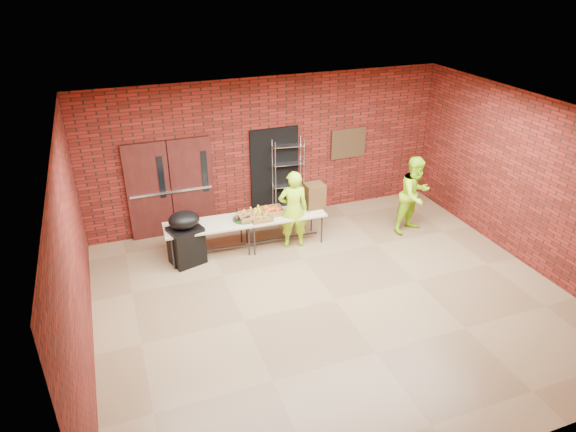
% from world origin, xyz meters
% --- Properties ---
extents(room, '(8.08, 7.08, 3.28)m').
position_xyz_m(room, '(0.00, 0.00, 1.60)').
color(room, olive).
rests_on(room, ground).
extents(double_doors, '(1.78, 0.12, 2.10)m').
position_xyz_m(double_doors, '(-2.20, 3.44, 1.05)').
color(double_doors, '#441913').
rests_on(double_doors, room).
extents(dark_doorway, '(1.10, 0.06, 2.10)m').
position_xyz_m(dark_doorway, '(0.10, 3.46, 1.05)').
color(dark_doorway, black).
rests_on(dark_doorway, room).
extents(bronze_plaque, '(0.85, 0.04, 0.70)m').
position_xyz_m(bronze_plaque, '(1.90, 3.45, 1.55)').
color(bronze_plaque, '#3E2C18').
rests_on(bronze_plaque, room).
extents(wire_rack, '(0.71, 0.32, 1.87)m').
position_xyz_m(wire_rack, '(0.37, 3.32, 0.94)').
color(wire_rack, '#ACABB2').
rests_on(wire_rack, room).
extents(table_left, '(1.72, 0.79, 0.69)m').
position_xyz_m(table_left, '(-1.71, 2.27, 0.64)').
color(table_left, '#BDB290').
rests_on(table_left, room).
extents(table_right, '(1.67, 0.75, 0.68)m').
position_xyz_m(table_right, '(-0.13, 2.21, 0.62)').
color(table_right, '#BDB290').
rests_on(table_right, room).
extents(basket_bananas, '(0.50, 0.39, 0.16)m').
position_xyz_m(basket_bananas, '(-0.83, 2.21, 0.74)').
color(basket_bananas, '#AB7F45').
rests_on(basket_bananas, table_right).
extents(basket_oranges, '(0.47, 0.37, 0.15)m').
position_xyz_m(basket_oranges, '(-0.37, 2.30, 0.74)').
color(basket_oranges, '#AB7F45').
rests_on(basket_oranges, table_right).
extents(basket_apples, '(0.41, 0.32, 0.13)m').
position_xyz_m(basket_apples, '(-0.66, 2.09, 0.73)').
color(basket_apples, '#AB7F45').
rests_on(basket_apples, table_right).
extents(muffin_tray, '(0.45, 0.45, 0.11)m').
position_xyz_m(muffin_tray, '(-0.99, 2.21, 0.74)').
color(muffin_tray, '#13471E').
rests_on(muffin_tray, table_left).
extents(napkin_box, '(0.18, 0.12, 0.06)m').
position_xyz_m(napkin_box, '(-1.98, 2.22, 0.72)').
color(napkin_box, white).
rests_on(napkin_box, table_left).
extents(coffee_dispenser, '(0.39, 0.35, 0.52)m').
position_xyz_m(coffee_dispenser, '(0.57, 2.30, 0.93)').
color(coffee_dispenser, '#4F351B').
rests_on(coffee_dispenser, table_right).
extents(cup_stack_front, '(0.08, 0.08, 0.23)m').
position_xyz_m(cup_stack_front, '(0.12, 2.06, 0.79)').
color(cup_stack_front, white).
rests_on(cup_stack_front, table_right).
extents(cup_stack_mid, '(0.08, 0.08, 0.24)m').
position_xyz_m(cup_stack_mid, '(0.25, 2.06, 0.79)').
color(cup_stack_mid, white).
rests_on(cup_stack_mid, table_right).
extents(cup_stack_back, '(0.08, 0.08, 0.23)m').
position_xyz_m(cup_stack_back, '(0.12, 2.20, 0.79)').
color(cup_stack_back, white).
rests_on(cup_stack_back, table_right).
extents(covered_grill, '(0.72, 0.65, 1.10)m').
position_xyz_m(covered_grill, '(-2.17, 2.15, 0.55)').
color(covered_grill, black).
rests_on(covered_grill, room).
extents(volunteer_woman, '(0.66, 0.49, 1.65)m').
position_xyz_m(volunteer_woman, '(-0.00, 2.03, 0.83)').
color(volunteer_woman, '#A9F01A').
rests_on(volunteer_woman, room).
extents(volunteer_man, '(0.97, 0.85, 1.69)m').
position_xyz_m(volunteer_man, '(2.67, 1.76, 0.85)').
color(volunteer_man, '#A9F01A').
rests_on(volunteer_man, room).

